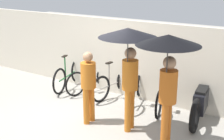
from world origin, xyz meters
name	(u,v)px	position (x,y,z in m)	size (l,w,h in m)	color
ground_plane	(68,122)	(0.00, 0.00, 0.00)	(30.00, 30.00, 0.00)	#9E998E
back_wall	(119,57)	(0.00, 2.10, 1.00)	(11.76, 0.12, 2.00)	beige
parked_bicycle_0	(69,75)	(-1.43, 1.71, 0.37)	(0.59, 1.76, 1.04)	black
parked_bicycle_1	(92,79)	(-0.71, 1.81, 0.36)	(0.57, 1.67, 1.10)	black
parked_bicycle_2	(114,83)	(0.00, 1.82, 0.36)	(0.44, 1.68, 1.01)	black
parked_bicycle_3	(136,89)	(0.71, 1.74, 0.36)	(0.57, 1.65, 1.02)	black
parked_bicycle_4	(163,96)	(1.42, 1.76, 0.35)	(0.56, 1.63, 1.04)	black
pedestrian_leading	(88,82)	(0.37, 0.27, 0.92)	(0.32, 0.32, 1.58)	#C66B1E
pedestrian_center	(129,49)	(1.28, 0.36, 1.73)	(1.12, 1.12, 2.15)	#C66B1E
pedestrian_trailing	(168,59)	(2.17, 0.15, 1.72)	(1.10, 1.10, 2.15)	#B25619
motorcycle	(201,102)	(2.33, 1.75, 0.40)	(0.58, 2.07, 0.92)	black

